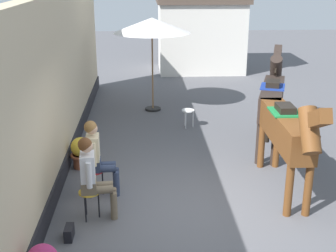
{
  "coord_description": "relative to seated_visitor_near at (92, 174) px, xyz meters",
  "views": [
    {
      "loc": [
        -0.84,
        -6.86,
        3.84
      ],
      "look_at": [
        -0.4,
        1.2,
        1.05
      ],
      "focal_mm": 49.06,
      "sensor_mm": 36.0,
      "label": 1
    }
  ],
  "objects": [
    {
      "name": "cafe_parasol",
      "position": [
        1.08,
        5.92,
        1.59
      ],
      "size": [
        2.1,
        2.1,
        2.58
      ],
      "color": "black",
      "rests_on": "ground_plane"
    },
    {
      "name": "saddled_horse_near",
      "position": [
        3.31,
        0.75,
        0.38
      ],
      "size": [
        0.51,
        3.0,
        2.06
      ],
      "color": "brown",
      "rests_on": "ground_plane"
    },
    {
      "name": "seated_visitor_far",
      "position": [
        -0.0,
        0.81,
        0.0
      ],
      "size": [
        0.61,
        0.49,
        1.39
      ],
      "color": "red",
      "rests_on": "ground_plane"
    },
    {
      "name": "saddled_horse_far",
      "position": [
        3.66,
        3.01,
        0.38
      ],
      "size": [
        1.21,
        2.89,
        2.06
      ],
      "color": "#2D231E",
      "rests_on": "ground_plane"
    },
    {
      "name": "spare_stool_white",
      "position": [
        1.94,
        4.38,
        -0.38
      ],
      "size": [
        0.32,
        0.32,
        0.46
      ],
      "color": "white",
      "rests_on": "ground_plane"
    },
    {
      "name": "flower_planter_farthest",
      "position": [
        -0.45,
        2.02,
        -0.44
      ],
      "size": [
        0.43,
        0.43,
        0.64
      ],
      "color": "#A85638",
      "rests_on": "ground_plane"
    },
    {
      "name": "satchel_bag",
      "position": [
        -0.32,
        -0.6,
        -0.68
      ],
      "size": [
        0.12,
        0.28,
        0.2
      ],
      "primitive_type": "cube",
      "rotation": [
        0.0,
        0.0,
        4.7
      ],
      "color": "black",
      "rests_on": "ground_plane"
    },
    {
      "name": "pub_facade_wall",
      "position": [
        -0.88,
        1.75,
        0.76
      ],
      "size": [
        0.34,
        14.0,
        3.4
      ],
      "color": "#CCB793",
      "rests_on": "ground_plane"
    },
    {
      "name": "ground_plane",
      "position": [
        1.67,
        3.25,
        -0.78
      ],
      "size": [
        40.0,
        40.0,
        0.0
      ],
      "primitive_type": "plane",
      "color": "#56565B"
    },
    {
      "name": "seated_visitor_near",
      "position": [
        0.0,
        0.0,
        0.0
      ],
      "size": [
        0.61,
        0.49,
        1.39
      ],
      "color": "gold",
      "rests_on": "ground_plane"
    },
    {
      "name": "distant_cottage",
      "position": [
        3.07,
        11.25,
        1.02
      ],
      "size": [
        3.4,
        2.6,
        3.5
      ],
      "color": "silver",
      "rests_on": "ground_plane"
    }
  ]
}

